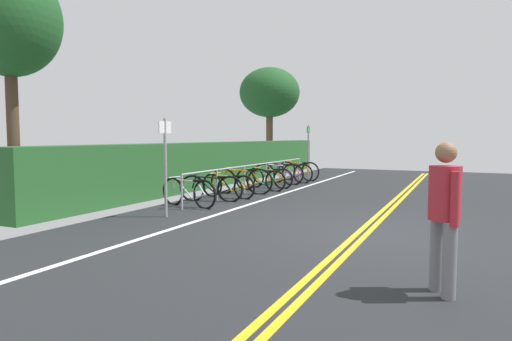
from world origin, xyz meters
TOP-DOWN VIEW (x-y plane):
  - ground_plane at (0.00, 0.00)m, footprint 30.03×10.19m
  - centre_line_yellow_inner at (0.00, -0.08)m, footprint 27.03×0.10m
  - centre_line_yellow_outer at (0.00, 0.08)m, footprint 27.03×0.10m
  - bike_lane_stripe_white at (0.00, 3.16)m, footprint 27.03×0.12m
  - bike_rack at (4.63, 4.22)m, footprint 8.01×0.05m
  - bicycle_0 at (1.07, 4.32)m, footprint 0.51×1.70m
  - bicycle_1 at (2.06, 4.29)m, footprint 0.52×1.67m
  - bicycle_2 at (2.82, 4.21)m, footprint 0.46×1.71m
  - bicycle_3 at (3.70, 4.24)m, footprint 0.56×1.79m
  - bicycle_4 at (4.64, 4.08)m, footprint 0.46×1.68m
  - bicycle_5 at (5.42, 4.13)m, footprint 0.46×1.65m
  - bicycle_6 at (6.40, 4.20)m, footprint 0.63×1.68m
  - bicycle_7 at (7.17, 4.08)m, footprint 0.46×1.69m
  - bicycle_8 at (8.17, 4.10)m, footprint 0.46×1.69m
  - pedestrian at (-2.84, -1.36)m, footprint 0.44×0.32m
  - sign_post_near at (-0.29, 3.97)m, footprint 0.36×0.06m
  - sign_post_far at (9.15, 4.04)m, footprint 0.36×0.06m
  - hedge_backdrop at (6.13, 6.22)m, footprint 16.96×0.96m
  - tree_near_left at (-1.31, 7.10)m, footprint 2.10×2.10m
  - tree_mid at (13.05, 7.36)m, footprint 3.00×3.00m

SIDE VIEW (x-z plane):
  - ground_plane at x=0.00m, z-range -0.05..0.00m
  - centre_line_yellow_inner at x=0.00m, z-range 0.00..0.00m
  - centre_line_yellow_outer at x=0.00m, z-range 0.00..0.00m
  - bike_lane_stripe_white at x=0.00m, z-range 0.00..0.00m
  - bicycle_5 at x=5.42m, z-range -0.02..0.66m
  - bicycle_2 at x=2.82m, z-range -0.02..0.66m
  - bicycle_4 at x=4.64m, z-range -0.02..0.67m
  - bicycle_1 at x=2.06m, z-range -0.02..0.69m
  - bicycle_0 at x=1.07m, z-range -0.02..0.69m
  - bicycle_7 at x=7.17m, z-range -0.02..0.71m
  - bicycle_8 at x=8.17m, z-range -0.02..0.73m
  - bicycle_6 at x=6.40m, z-range -0.02..0.75m
  - bicycle_3 at x=3.70m, z-range -0.02..0.76m
  - bike_rack at x=4.63m, z-range 0.21..1.02m
  - hedge_backdrop at x=6.13m, z-range 0.00..1.45m
  - pedestrian at x=-2.84m, z-range 0.11..1.70m
  - sign_post_near at x=-0.29m, z-range 0.22..2.23m
  - sign_post_far at x=9.15m, z-range 0.22..2.31m
  - tree_mid at x=13.05m, z-range 1.27..6.33m
  - tree_near_left at x=-1.31m, z-range 1.40..6.61m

